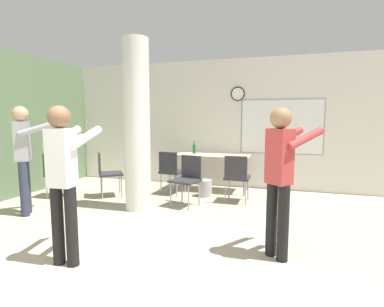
{
  "coord_description": "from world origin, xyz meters",
  "views": [
    {
      "loc": [
        1.52,
        -1.57,
        1.53
      ],
      "look_at": [
        0.25,
        2.47,
        1.03
      ],
      "focal_mm": 28.0,
      "sensor_mm": 36.0,
      "label": 1
    }
  ],
  "objects_px": {
    "chair_table_right": "(237,175)",
    "person_playing_side": "(281,171)",
    "bottle_on_table": "(194,149)",
    "folding_table": "(212,158)",
    "person_playing_front": "(64,173)",
    "chair_by_left_wall": "(57,171)",
    "chair_table_left": "(171,169)",
    "chair_table_front": "(187,177)",
    "chair_near_pillar": "(107,171)",
    "person_watching_back": "(25,152)"
  },
  "relations": [
    {
      "from": "bottle_on_table",
      "to": "person_watching_back",
      "type": "relative_size",
      "value": 0.16
    },
    {
      "from": "chair_by_left_wall",
      "to": "person_playing_front",
      "type": "distance_m",
      "value": 3.04
    },
    {
      "from": "person_playing_front",
      "to": "chair_by_left_wall",
      "type": "bearing_deg",
      "value": 133.21
    },
    {
      "from": "folding_table",
      "to": "chair_table_right",
      "type": "distance_m",
      "value": 1.05
    },
    {
      "from": "chair_table_front",
      "to": "person_playing_front",
      "type": "bearing_deg",
      "value": -102.56
    },
    {
      "from": "chair_table_right",
      "to": "person_playing_front",
      "type": "relative_size",
      "value": 0.53
    },
    {
      "from": "folding_table",
      "to": "chair_by_left_wall",
      "type": "xyz_separation_m",
      "value": [
        -2.74,
        -1.42,
        -0.19
      ]
    },
    {
      "from": "chair_by_left_wall",
      "to": "folding_table",
      "type": "bearing_deg",
      "value": 27.32
    },
    {
      "from": "folding_table",
      "to": "chair_table_front",
      "type": "height_order",
      "value": "chair_table_front"
    },
    {
      "from": "chair_table_left",
      "to": "chair_table_front",
      "type": "relative_size",
      "value": 1.0
    },
    {
      "from": "chair_table_front",
      "to": "chair_table_right",
      "type": "bearing_deg",
      "value": 26.63
    },
    {
      "from": "bottle_on_table",
      "to": "chair_table_right",
      "type": "xyz_separation_m",
      "value": [
        1.07,
        -0.9,
        -0.36
      ]
    },
    {
      "from": "folding_table",
      "to": "person_playing_side",
      "type": "height_order",
      "value": "person_playing_side"
    },
    {
      "from": "chair_near_pillar",
      "to": "chair_table_left",
      "type": "bearing_deg",
      "value": 25.8
    },
    {
      "from": "bottle_on_table",
      "to": "chair_near_pillar",
      "type": "relative_size",
      "value": 0.32
    },
    {
      "from": "chair_table_left",
      "to": "chair_near_pillar",
      "type": "bearing_deg",
      "value": -154.2
    },
    {
      "from": "chair_table_left",
      "to": "chair_by_left_wall",
      "type": "height_order",
      "value": "same"
    },
    {
      "from": "chair_table_front",
      "to": "person_watching_back",
      "type": "distance_m",
      "value": 2.63
    },
    {
      "from": "folding_table",
      "to": "person_playing_front",
      "type": "distance_m",
      "value": 3.68
    },
    {
      "from": "chair_table_left",
      "to": "person_playing_front",
      "type": "height_order",
      "value": "person_playing_front"
    },
    {
      "from": "chair_table_left",
      "to": "chair_table_right",
      "type": "distance_m",
      "value": 1.37
    },
    {
      "from": "bottle_on_table",
      "to": "chair_table_right",
      "type": "height_order",
      "value": "bottle_on_table"
    },
    {
      "from": "chair_table_right",
      "to": "person_playing_front",
      "type": "xyz_separation_m",
      "value": [
        -1.34,
        -2.81,
        0.46
      ]
    },
    {
      "from": "chair_near_pillar",
      "to": "folding_table",
      "type": "bearing_deg",
      "value": 31.62
    },
    {
      "from": "chair_near_pillar",
      "to": "person_playing_front",
      "type": "bearing_deg",
      "value": -65.45
    },
    {
      "from": "chair_table_front",
      "to": "person_watching_back",
      "type": "xyz_separation_m",
      "value": [
        -2.27,
        -1.24,
        0.5
      ]
    },
    {
      "from": "chair_by_left_wall",
      "to": "chair_table_front",
      "type": "bearing_deg",
      "value": 4.76
    },
    {
      "from": "bottle_on_table",
      "to": "person_playing_side",
      "type": "bearing_deg",
      "value": -57.47
    },
    {
      "from": "folding_table",
      "to": "chair_table_right",
      "type": "bearing_deg",
      "value": -50.32
    },
    {
      "from": "folding_table",
      "to": "chair_by_left_wall",
      "type": "relative_size",
      "value": 1.81
    },
    {
      "from": "folding_table",
      "to": "bottle_on_table",
      "type": "xyz_separation_m",
      "value": [
        -0.41,
        0.1,
        0.17
      ]
    },
    {
      "from": "folding_table",
      "to": "person_watching_back",
      "type": "height_order",
      "value": "person_watching_back"
    },
    {
      "from": "folding_table",
      "to": "chair_table_right",
      "type": "xyz_separation_m",
      "value": [
        0.66,
        -0.8,
        -0.19
      ]
    },
    {
      "from": "bottle_on_table",
      "to": "folding_table",
      "type": "bearing_deg",
      "value": -13.56
    },
    {
      "from": "chair_near_pillar",
      "to": "person_playing_front",
      "type": "distance_m",
      "value": 2.77
    },
    {
      "from": "chair_by_left_wall",
      "to": "chair_table_front",
      "type": "xyz_separation_m",
      "value": [
        2.6,
        0.22,
        0.0
      ]
    },
    {
      "from": "bottle_on_table",
      "to": "chair_table_front",
      "type": "relative_size",
      "value": 0.32
    },
    {
      "from": "chair_table_left",
      "to": "folding_table",
      "type": "bearing_deg",
      "value": 39.79
    },
    {
      "from": "chair_table_left",
      "to": "chair_table_right",
      "type": "bearing_deg",
      "value": -9.39
    },
    {
      "from": "chair_table_right",
      "to": "person_playing_side",
      "type": "height_order",
      "value": "person_playing_side"
    },
    {
      "from": "chair_by_left_wall",
      "to": "person_playing_side",
      "type": "xyz_separation_m",
      "value": [
        4.18,
        -1.38,
        0.46
      ]
    },
    {
      "from": "folding_table",
      "to": "person_watching_back",
      "type": "distance_m",
      "value": 3.44
    },
    {
      "from": "bottle_on_table",
      "to": "person_playing_front",
      "type": "bearing_deg",
      "value": -94.15
    },
    {
      "from": "chair_table_left",
      "to": "chair_near_pillar",
      "type": "xyz_separation_m",
      "value": [
        -1.13,
        -0.55,
        0.0
      ]
    },
    {
      "from": "chair_near_pillar",
      "to": "person_watching_back",
      "type": "relative_size",
      "value": 0.51
    },
    {
      "from": "person_watching_back",
      "to": "bottle_on_table",
      "type": "bearing_deg",
      "value": 51.75
    },
    {
      "from": "person_playing_side",
      "to": "person_playing_front",
      "type": "height_order",
      "value": "person_playing_front"
    },
    {
      "from": "chair_table_left",
      "to": "chair_by_left_wall",
      "type": "relative_size",
      "value": 1.0
    },
    {
      "from": "folding_table",
      "to": "person_watching_back",
      "type": "bearing_deg",
      "value": -134.7
    },
    {
      "from": "chair_table_left",
      "to": "person_playing_front",
      "type": "distance_m",
      "value": 3.07
    }
  ]
}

